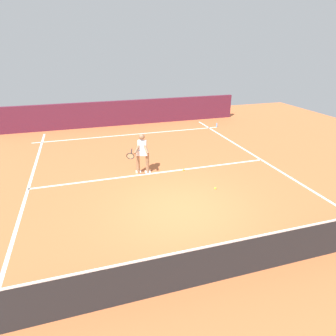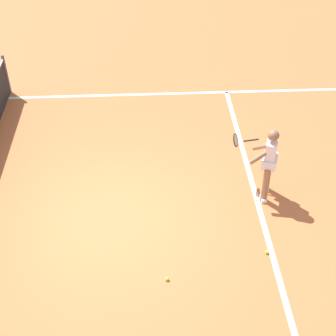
% 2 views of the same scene
% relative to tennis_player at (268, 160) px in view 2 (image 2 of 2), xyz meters
% --- Properties ---
extents(ground_plane, '(27.76, 27.76, 0.00)m').
position_rel_tennis_player_xyz_m(ground_plane, '(-0.56, 2.97, -0.85)').
color(ground_plane, '#C66638').
extents(service_line_marking, '(9.22, 0.10, 0.01)m').
position_rel_tennis_player_xyz_m(service_line_marking, '(-0.56, 0.16, -0.84)').
color(service_line_marking, white).
rests_on(service_line_marking, ground).
extents(sideline_right_marking, '(0.10, 19.35, 0.01)m').
position_rel_tennis_player_xyz_m(sideline_right_marking, '(4.05, 2.97, -0.84)').
color(sideline_right_marking, white).
rests_on(sideline_right_marking, ground).
extents(tennis_player, '(0.98, 0.87, 1.55)m').
position_rel_tennis_player_xyz_m(tennis_player, '(0.00, 0.00, 0.00)').
color(tennis_player, '#8C6647').
rests_on(tennis_player, ground).
extents(tennis_ball_near, '(0.07, 0.07, 0.07)m').
position_rel_tennis_player_xyz_m(tennis_ball_near, '(-2.09, 2.05, -0.81)').
color(tennis_ball_near, '#D1E533').
rests_on(tennis_ball_near, ground).
extents(tennis_ball_mid, '(0.07, 0.07, 0.07)m').
position_rel_tennis_player_xyz_m(tennis_ball_mid, '(-1.58, 0.25, -0.81)').
color(tennis_ball_mid, '#D1E533').
rests_on(tennis_ball_mid, ground).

